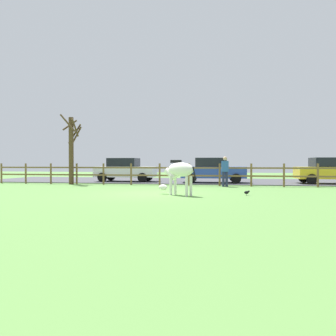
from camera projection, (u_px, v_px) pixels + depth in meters
ground_plane at (151, 193)px, 13.82m from camera, size 60.00×60.00×0.00m
parking_asphalt at (182, 181)px, 22.96m from camera, size 28.00×7.40×0.05m
paddock_fence at (160, 173)px, 18.84m from camera, size 20.73×0.11×1.26m
bare_tree at (71, 147)px, 19.67m from camera, size 1.18×1.14×4.19m
zebra at (179, 172)px, 12.95m from camera, size 1.73×1.20×1.41m
crow_on_grass at (247, 192)px, 12.91m from camera, size 0.21×0.10×0.20m
parked_car_white at (125, 170)px, 21.90m from camera, size 4.03×1.94×1.56m
parked_car_blue at (213, 170)px, 20.54m from camera, size 4.09×2.07×1.56m
parked_car_yellow at (330, 170)px, 19.50m from camera, size 4.08×2.05×1.56m
visitor_near_fence at (225, 170)px, 17.63m from camera, size 0.39×0.27×1.64m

